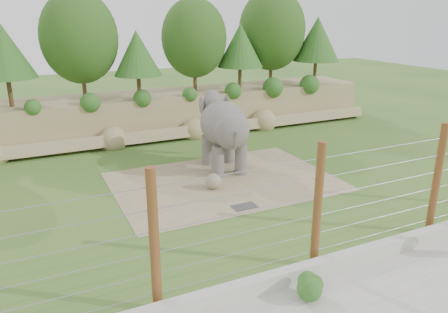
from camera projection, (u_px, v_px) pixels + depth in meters
name	position (u px, v px, depth m)	size (l,w,h in m)	color
ground	(245.00, 209.00, 17.41)	(90.00, 90.00, 0.00)	#3A6225
back_embankment	(160.00, 71.00, 27.28)	(30.00, 5.52, 8.77)	#948058
dirt_patch	(225.00, 181.00, 20.19)	(10.00, 7.00, 0.02)	#8C745B
drain_grate	(245.00, 206.00, 17.54)	(1.00, 0.60, 0.03)	#262628
elephant	(224.00, 134.00, 21.30)	(1.88, 4.39, 3.56)	#5F5A56
stone_ball	(213.00, 181.00, 19.24)	(0.70, 0.70, 0.70)	gray
retaining_wall	(324.00, 266.00, 13.05)	(26.00, 0.35, 0.50)	#A9A69C
walkway	(371.00, 312.00, 11.41)	(26.00, 4.00, 0.01)	#A9A69C
barrier_fence	(318.00, 206.00, 12.92)	(20.26, 0.26, 4.00)	#582E13
walkway_shrub	(313.00, 286.00, 11.92)	(0.71, 0.71, 0.71)	#2A5A1F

